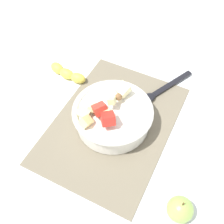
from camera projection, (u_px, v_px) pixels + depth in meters
The scene contains 6 objects.
ground_plane at pixel (113, 124), 0.87m from camera, with size 2.40×2.40×0.00m, color silver.
placemat at pixel (113, 124), 0.87m from camera, with size 0.49×0.35×0.01m, color #756B56.
salad_bowl at pixel (112, 114), 0.84m from camera, with size 0.24×0.24×0.11m.
serving_spoon at pixel (159, 92), 0.94m from camera, with size 0.22×0.12×0.01m.
whole_apple at pixel (180, 209), 0.68m from camera, with size 0.07×0.07×0.08m.
banana_whole at pixel (67, 73), 0.98m from camera, with size 0.06×0.15×0.04m.
Camera 1 is at (0.44, 0.22, 0.72)m, focal length 44.78 mm.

